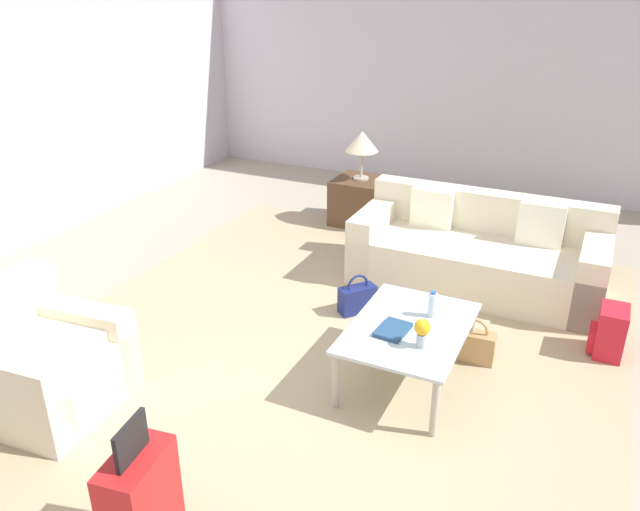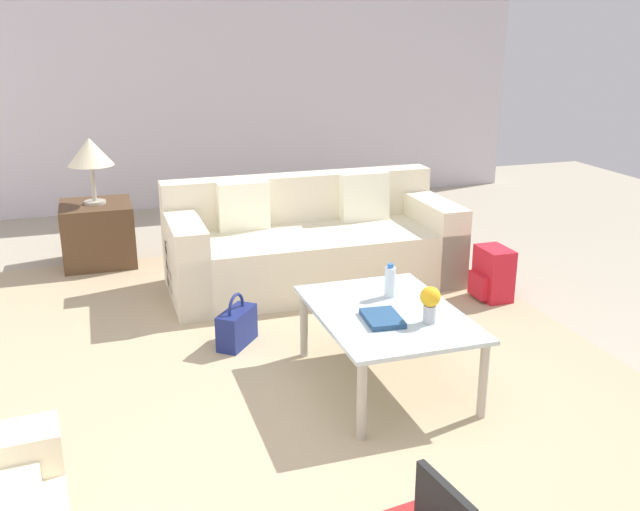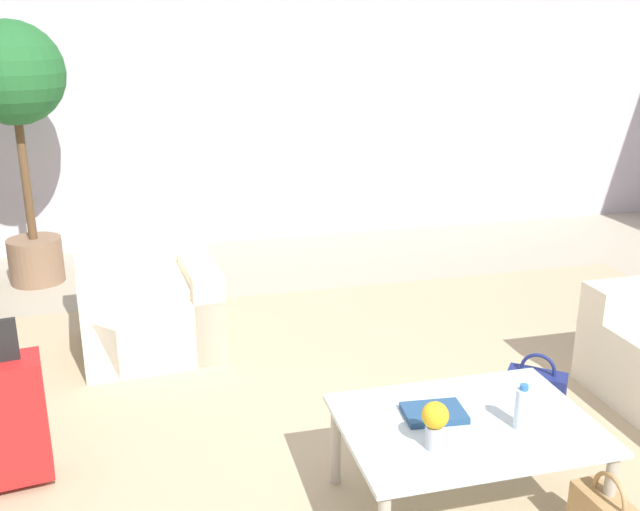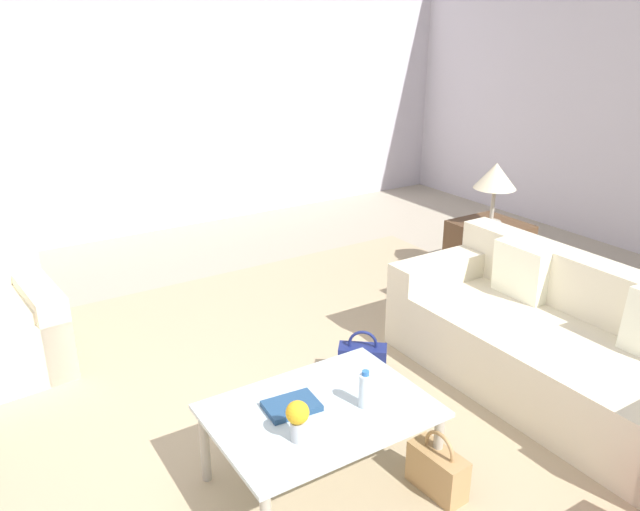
% 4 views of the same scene
% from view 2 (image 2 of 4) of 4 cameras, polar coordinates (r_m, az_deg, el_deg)
% --- Properties ---
extents(ground_plane, '(12.00, 12.00, 0.00)m').
position_cam_2_polar(ground_plane, '(3.73, 0.38, -14.13)').
color(ground_plane, '#A89E89').
extents(wall_right, '(0.12, 8.00, 3.10)m').
position_cam_2_polar(wall_right, '(8.13, -11.27, 14.65)').
color(wall_right, silver).
rests_on(wall_right, ground).
extents(area_rug, '(5.20, 4.40, 0.01)m').
position_cam_2_polar(area_rug, '(4.18, -4.89, -10.32)').
color(area_rug, tan).
rests_on(area_rug, ground).
extents(couch, '(0.95, 2.24, 0.83)m').
position_cam_2_polar(couch, '(5.69, -0.82, 0.75)').
color(couch, beige).
rests_on(couch, ground).
extents(coffee_table, '(1.09, 0.78, 0.46)m').
position_cam_2_polar(coffee_table, '(4.04, 5.37, -5.12)').
color(coffee_table, silver).
rests_on(coffee_table, ground).
extents(water_bottle, '(0.06, 0.06, 0.20)m').
position_cam_2_polar(water_bottle, '(4.19, 5.62, -2.09)').
color(water_bottle, silver).
rests_on(water_bottle, coffee_table).
extents(coffee_table_book, '(0.28, 0.21, 0.03)m').
position_cam_2_polar(coffee_table_book, '(3.88, 5.01, -5.03)').
color(coffee_table_book, navy).
rests_on(coffee_table_book, coffee_table).
extents(flower_vase, '(0.11, 0.11, 0.21)m').
position_cam_2_polar(flower_vase, '(3.84, 8.80, -3.65)').
color(flower_vase, '#B2B7BC').
rests_on(flower_vase, coffee_table).
extents(side_table, '(0.59, 0.59, 0.53)m').
position_cam_2_polar(side_table, '(6.43, -17.33, 1.69)').
color(side_table, '#513823').
rests_on(side_table, ground).
extents(table_lamp, '(0.38, 0.38, 0.56)m').
position_cam_2_polar(table_lamp, '(6.28, -17.92, 7.80)').
color(table_lamp, '#ADA899').
rests_on(table_lamp, side_table).
extents(handbag_navy, '(0.34, 0.31, 0.36)m').
position_cam_2_polar(handbag_navy, '(4.64, -6.67, -5.67)').
color(handbag_navy, navy).
rests_on(handbag_navy, ground).
extents(handbag_tan, '(0.16, 0.33, 0.36)m').
position_cam_2_polar(handbag_tan, '(4.68, 7.22, -5.49)').
color(handbag_tan, tan).
rests_on(handbag_tan, ground).
extents(backpack_red, '(0.30, 0.25, 0.40)m').
position_cam_2_polar(backpack_red, '(5.51, 13.60, -1.49)').
color(backpack_red, red).
rests_on(backpack_red, ground).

